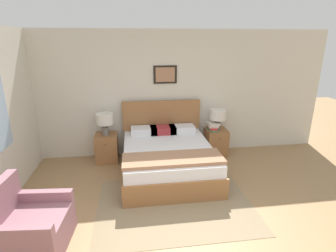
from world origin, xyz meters
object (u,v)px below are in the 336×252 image
object	(u,v)px
nightstand_by_door	(216,142)
table_lamp_by_door	(218,115)
nightstand_near_window	(107,148)
armchair	(29,227)
table_lamp_near_window	(105,120)
bed	(168,158)

from	to	relation	value
nightstand_by_door	table_lamp_by_door	world-z (taller)	table_lamp_by_door
nightstand_near_window	nightstand_by_door	world-z (taller)	same
armchair	table_lamp_near_window	world-z (taller)	table_lamp_near_window
nightstand_by_door	nightstand_near_window	bearing A→B (deg)	180.00
armchair	nightstand_by_door	xyz separation A→B (m)	(3.04, 2.32, 0.00)
armchair	table_lamp_near_window	distance (m)	2.50
nightstand_by_door	table_lamp_near_window	xyz separation A→B (m)	(-2.32, -0.00, 0.60)
nightstand_near_window	bed	bearing A→B (deg)	-31.82
nightstand_near_window	nightstand_by_door	distance (m)	2.32
bed	armchair	size ratio (longest dim) A/B	2.29
nightstand_near_window	nightstand_by_door	bearing A→B (deg)	0.00
nightstand_near_window	table_lamp_by_door	world-z (taller)	table_lamp_by_door
table_lamp_near_window	table_lamp_by_door	distance (m)	2.33
armchair	table_lamp_near_window	size ratio (longest dim) A/B	1.91
armchair	nightstand_near_window	distance (m)	2.43
nightstand_near_window	table_lamp_by_door	bearing A→B (deg)	-0.11
table_lamp_near_window	table_lamp_by_door	bearing A→B (deg)	0.00
nightstand_near_window	table_lamp_near_window	xyz separation A→B (m)	(0.00, -0.00, 0.60)
table_lamp_near_window	table_lamp_by_door	world-z (taller)	same
table_lamp_near_window	table_lamp_by_door	size ratio (longest dim) A/B	1.00
bed	nightstand_by_door	world-z (taller)	bed
bed	nightstand_by_door	xyz separation A→B (m)	(1.16, 0.72, -0.03)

